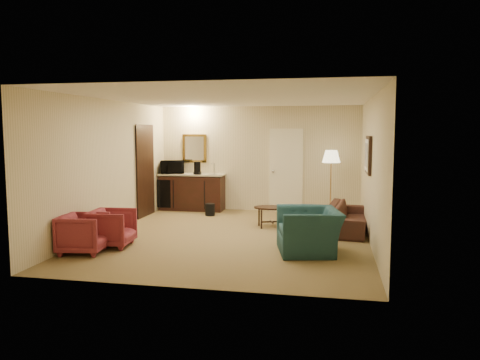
{
  "coord_description": "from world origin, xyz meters",
  "views": [
    {
      "loc": [
        1.82,
        -8.53,
        1.99
      ],
      "look_at": [
        0.03,
        0.5,
        1.02
      ],
      "focal_mm": 35.0,
      "sensor_mm": 36.0,
      "label": 1
    }
  ],
  "objects_px": {
    "sofa": "(348,213)",
    "coffee_maker": "(197,168)",
    "microwave": "(172,166)",
    "coffee_table": "(272,217)",
    "waste_bin": "(210,210)",
    "teal_armchair": "(309,223)",
    "rose_chair_far": "(83,231)",
    "floor_lamp": "(331,184)",
    "wetbar_cabinet": "(192,192)",
    "rose_chair_near": "(112,226)"
  },
  "relations": [
    {
      "from": "microwave",
      "to": "floor_lamp",
      "type": "bearing_deg",
      "value": -21.71
    },
    {
      "from": "sofa",
      "to": "rose_chair_near",
      "type": "distance_m",
      "value": 4.56
    },
    {
      "from": "sofa",
      "to": "coffee_maker",
      "type": "height_order",
      "value": "coffee_maker"
    },
    {
      "from": "wetbar_cabinet",
      "to": "coffee_maker",
      "type": "bearing_deg",
      "value": -32.55
    },
    {
      "from": "floor_lamp",
      "to": "microwave",
      "type": "bearing_deg",
      "value": 175.83
    },
    {
      "from": "rose_chair_near",
      "to": "coffee_table",
      "type": "relative_size",
      "value": 0.96
    },
    {
      "from": "teal_armchair",
      "to": "coffee_table",
      "type": "height_order",
      "value": "teal_armchair"
    },
    {
      "from": "coffee_table",
      "to": "coffee_maker",
      "type": "relative_size",
      "value": 2.37
    },
    {
      "from": "coffee_table",
      "to": "coffee_maker",
      "type": "bearing_deg",
      "value": 142.21
    },
    {
      "from": "microwave",
      "to": "coffee_maker",
      "type": "xyz_separation_m",
      "value": [
        0.68,
        -0.08,
        -0.04
      ]
    },
    {
      "from": "sofa",
      "to": "coffee_table",
      "type": "distance_m",
      "value": 1.56
    },
    {
      "from": "rose_chair_far",
      "to": "rose_chair_near",
      "type": "bearing_deg",
      "value": -35.46
    },
    {
      "from": "wetbar_cabinet",
      "to": "teal_armchair",
      "type": "xyz_separation_m",
      "value": [
        3.11,
        -3.62,
        0.02
      ]
    },
    {
      "from": "rose_chair_near",
      "to": "coffee_maker",
      "type": "distance_m",
      "value": 3.87
    },
    {
      "from": "teal_armchair",
      "to": "microwave",
      "type": "relative_size",
      "value": 1.9
    },
    {
      "from": "wetbar_cabinet",
      "to": "floor_lamp",
      "type": "xyz_separation_m",
      "value": [
        3.44,
        -0.32,
        0.32
      ]
    },
    {
      "from": "rose_chair_near",
      "to": "coffee_table",
      "type": "bearing_deg",
      "value": -54.11
    },
    {
      "from": "wetbar_cabinet",
      "to": "sofa",
      "type": "height_order",
      "value": "wetbar_cabinet"
    },
    {
      "from": "sofa",
      "to": "floor_lamp",
      "type": "height_order",
      "value": "floor_lamp"
    },
    {
      "from": "sofa",
      "to": "rose_chair_far",
      "type": "height_order",
      "value": "sofa"
    },
    {
      "from": "teal_armchair",
      "to": "rose_chair_far",
      "type": "height_order",
      "value": "teal_armchair"
    },
    {
      "from": "wetbar_cabinet",
      "to": "microwave",
      "type": "distance_m",
      "value": 0.83
    },
    {
      "from": "sofa",
      "to": "coffee_maker",
      "type": "xyz_separation_m",
      "value": [
        -3.62,
        1.69,
        0.7
      ]
    },
    {
      "from": "floor_lamp",
      "to": "waste_bin",
      "type": "relative_size",
      "value": 5.46
    },
    {
      "from": "coffee_table",
      "to": "rose_chair_far",
      "type": "bearing_deg",
      "value": -135.81
    },
    {
      "from": "microwave",
      "to": "wetbar_cabinet",
      "type": "bearing_deg",
      "value": -13.75
    },
    {
      "from": "rose_chair_far",
      "to": "coffee_maker",
      "type": "xyz_separation_m",
      "value": [
        0.68,
        4.28,
        0.72
      ]
    },
    {
      "from": "rose_chair_near",
      "to": "floor_lamp",
      "type": "xyz_separation_m",
      "value": [
        3.69,
        3.57,
        0.42
      ]
    },
    {
      "from": "sofa",
      "to": "coffee_table",
      "type": "relative_size",
      "value": 2.56
    },
    {
      "from": "waste_bin",
      "to": "floor_lamp",
      "type": "bearing_deg",
      "value": 7.66
    },
    {
      "from": "sofa",
      "to": "waste_bin",
      "type": "height_order",
      "value": "sofa"
    },
    {
      "from": "sofa",
      "to": "floor_lamp",
      "type": "distance_m",
      "value": 1.58
    },
    {
      "from": "sofa",
      "to": "microwave",
      "type": "relative_size",
      "value": 3.26
    },
    {
      "from": "rose_chair_near",
      "to": "waste_bin",
      "type": "relative_size",
      "value": 2.5
    },
    {
      "from": "rose_chair_far",
      "to": "teal_armchair",
      "type": "bearing_deg",
      "value": -86.74
    },
    {
      "from": "coffee_maker",
      "to": "coffee_table",
      "type": "bearing_deg",
      "value": -38.69
    },
    {
      "from": "wetbar_cabinet",
      "to": "waste_bin",
      "type": "xyz_separation_m",
      "value": [
        0.65,
        -0.69,
        -0.32
      ]
    },
    {
      "from": "microwave",
      "to": "coffee_maker",
      "type": "height_order",
      "value": "microwave"
    },
    {
      "from": "coffee_table",
      "to": "microwave",
      "type": "xyz_separation_m",
      "value": [
        -2.75,
        1.69,
        0.9
      ]
    },
    {
      "from": "floor_lamp",
      "to": "waste_bin",
      "type": "bearing_deg",
      "value": -172.34
    },
    {
      "from": "wetbar_cabinet",
      "to": "coffee_table",
      "type": "bearing_deg",
      "value": -37.4
    },
    {
      "from": "wetbar_cabinet",
      "to": "rose_chair_far",
      "type": "height_order",
      "value": "wetbar_cabinet"
    },
    {
      "from": "teal_armchair",
      "to": "coffee_maker",
      "type": "xyz_separation_m",
      "value": [
        -2.93,
        3.51,
        0.59
      ]
    },
    {
      "from": "sofa",
      "to": "coffee_table",
      "type": "xyz_separation_m",
      "value": [
        -1.55,
        0.08,
        -0.16
      ]
    },
    {
      "from": "microwave",
      "to": "coffee_maker",
      "type": "relative_size",
      "value": 1.87
    },
    {
      "from": "rose_chair_far",
      "to": "waste_bin",
      "type": "relative_size",
      "value": 2.51
    },
    {
      "from": "rose_chair_near",
      "to": "rose_chair_far",
      "type": "relative_size",
      "value": 1.0
    },
    {
      "from": "rose_chair_far",
      "to": "coffee_table",
      "type": "height_order",
      "value": "rose_chair_far"
    },
    {
      "from": "rose_chair_far",
      "to": "microwave",
      "type": "relative_size",
      "value": 1.23
    },
    {
      "from": "rose_chair_far",
      "to": "microwave",
      "type": "height_order",
      "value": "microwave"
    }
  ]
}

